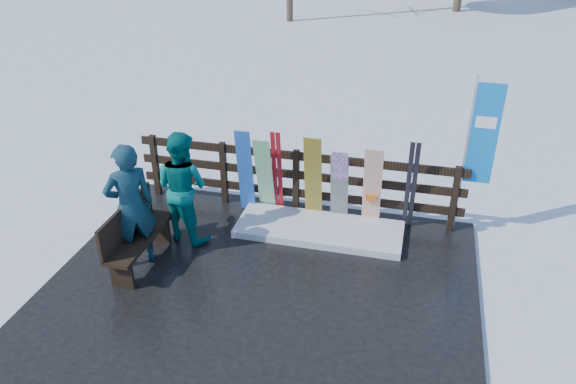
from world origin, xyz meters
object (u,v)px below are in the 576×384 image
(snowboard_1, at_px, (265,176))
(snowboard_0, at_px, (245,171))
(snowboard_3, at_px, (340,186))
(rental_flag, at_px, (479,140))
(snowboard_4, at_px, (339,189))
(person_front, at_px, (130,206))
(person_back, at_px, (182,187))
(bench, at_px, (135,233))
(snowboard_5, at_px, (372,188))
(snowboard_2, at_px, (313,179))

(snowboard_1, bearing_deg, snowboard_0, -180.00)
(snowboard_3, relative_size, rental_flag, 0.55)
(snowboard_4, height_order, person_front, person_front)
(snowboard_4, bearing_deg, snowboard_1, 180.00)
(snowboard_0, distance_m, person_back, 1.22)
(snowboard_4, relative_size, rental_flag, 0.50)
(snowboard_0, xyz_separation_m, rental_flag, (3.66, 0.27, 0.84))
(snowboard_4, xyz_separation_m, person_front, (-2.73, -1.84, 0.32))
(snowboard_1, bearing_deg, bench, -128.25)
(bench, height_order, rental_flag, rental_flag)
(snowboard_5, bearing_deg, rental_flag, 10.05)
(snowboard_3, bearing_deg, bench, -145.95)
(snowboard_2, relative_size, snowboard_3, 1.10)
(snowboard_2, bearing_deg, snowboard_4, -0.00)
(snowboard_4, relative_size, person_back, 0.72)
(snowboard_0, height_order, person_front, person_front)
(snowboard_1, relative_size, snowboard_5, 1.02)
(person_front, bearing_deg, person_back, -161.14)
(snowboard_2, xyz_separation_m, person_front, (-2.29, -1.84, 0.19))
(snowboard_2, height_order, person_back, person_back)
(snowboard_1, xyz_separation_m, snowboard_4, (1.27, -0.00, -0.08))
(snowboard_3, bearing_deg, person_back, -156.55)
(bench, distance_m, snowboard_2, 2.95)
(snowboard_2, bearing_deg, snowboard_5, 0.00)
(snowboard_5, bearing_deg, bench, -150.42)
(snowboard_1, distance_m, snowboard_2, 0.83)
(snowboard_1, height_order, snowboard_4, snowboard_1)
(snowboard_4, height_order, rental_flag, rental_flag)
(snowboard_1, distance_m, snowboard_4, 1.27)
(snowboard_2, bearing_deg, bench, -141.03)
(snowboard_5, height_order, rental_flag, rental_flag)
(bench, bearing_deg, rental_flag, 23.89)
(snowboard_5, distance_m, person_back, 3.00)
(snowboard_1, bearing_deg, snowboard_2, 0.00)
(rental_flag, height_order, person_front, rental_flag)
(snowboard_2, distance_m, snowboard_5, 0.97)
(snowboard_5, bearing_deg, snowboard_3, 180.00)
(bench, height_order, snowboard_5, snowboard_5)
(rental_flag, bearing_deg, snowboard_4, -172.51)
(snowboard_2, relative_size, snowboard_5, 1.07)
(snowboard_3, bearing_deg, snowboard_2, 180.00)
(person_front, distance_m, person_back, 0.94)
(snowboard_2, relative_size, snowboard_4, 1.20)
(bench, xyz_separation_m, person_back, (0.42, 0.84, 0.39))
(bench, xyz_separation_m, snowboard_0, (1.12, 1.85, 0.25))
(snowboard_2, xyz_separation_m, snowboard_3, (0.45, 0.00, -0.08))
(snowboard_5, xyz_separation_m, person_front, (-3.26, -1.84, 0.24))
(bench, height_order, snowboard_1, snowboard_1)
(snowboard_5, bearing_deg, snowboard_4, -180.00)
(snowboard_1, xyz_separation_m, snowboard_3, (1.28, 0.00, -0.03))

